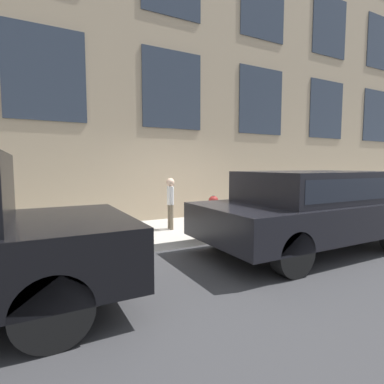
# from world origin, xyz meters

# --- Properties ---
(ground_plane) EXTENTS (80.00, 80.00, 0.00)m
(ground_plane) POSITION_xyz_m (0.00, 0.00, 0.00)
(ground_plane) COLOR #38383A
(sidewalk) EXTENTS (2.33, 60.00, 0.15)m
(sidewalk) POSITION_xyz_m (1.16, 0.00, 0.07)
(sidewalk) COLOR #B2ADA3
(sidewalk) RESTS_ON ground_plane
(building_facade) EXTENTS (0.33, 40.00, 10.72)m
(building_facade) POSITION_xyz_m (2.47, -0.00, 5.38)
(building_facade) COLOR tan
(building_facade) RESTS_ON ground_plane
(fire_hydrant) EXTENTS (0.29, 0.42, 0.76)m
(fire_hydrant) POSITION_xyz_m (0.61, -0.23, 0.54)
(fire_hydrant) COLOR red
(fire_hydrant) RESTS_ON sidewalk
(person) EXTENTS (0.28, 0.19, 1.16)m
(person) POSITION_xyz_m (1.05, 0.63, 0.84)
(person) COLOR #726651
(person) RESTS_ON sidewalk
(parked_truck_charcoal_near) EXTENTS (1.97, 4.22, 1.48)m
(parked_truck_charcoal_near) POSITION_xyz_m (-1.20, -1.23, 0.86)
(parked_truck_charcoal_near) COLOR black
(parked_truck_charcoal_near) RESTS_ON ground_plane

